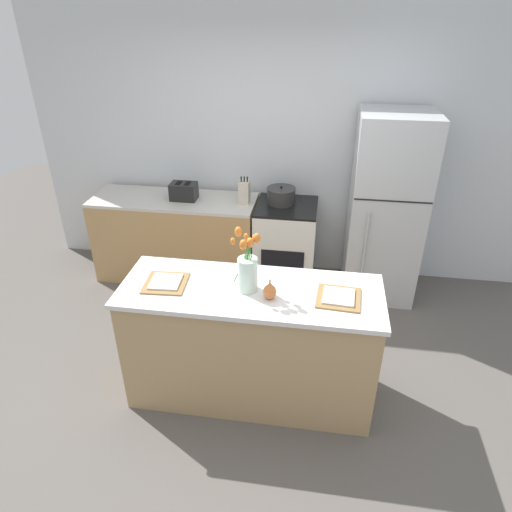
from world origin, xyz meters
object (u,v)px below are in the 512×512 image
Objects in this scene: plate_setting_left at (166,282)px; knife_block at (244,192)px; refrigerator at (386,210)px; cooking_pot at (281,196)px; plate_setting_right at (339,297)px; pear_figurine at (270,291)px; toaster at (184,191)px; stove_range at (285,245)px; flower_vase at (248,269)px.

knife_block is at bearing 80.67° from plate_setting_left.
refrigerator reaches higher than cooking_pot.
plate_setting_right is 1.87m from knife_block.
cooking_pot is at bearing 108.34° from plate_setting_right.
refrigerator reaches higher than pear_figurine.
toaster is 0.62m from knife_block.
toaster is 1.04× the size of knife_block.
plate_setting_left is (-0.69, -1.62, 0.51)m from stove_range.
toaster is at bearing -176.86° from cooking_pot.
cooking_pot is at bearing 69.46° from plate_setting_left.
flower_vase reaches higher than knife_block.
refrigerator is 6.52× the size of toaster.
flower_vase is 1.67m from cooking_pot.
plate_setting_left is at bearing -135.35° from refrigerator.
refrigerator is 1.99m from toaster.
flower_vase is 1.65× the size of knife_block.
plate_setting_left is 1.08× the size of toaster.
toaster reaches higher than plate_setting_left.
flower_vase is 1.59× the size of toaster.
flower_vase is 1.47× the size of plate_setting_left.
flower_vase is at bearing -94.18° from stove_range.
stove_range is at bearing -1.05° from knife_block.
flower_vase reaches higher than stove_range.
plate_setting_left is at bearing -113.10° from stove_range.
stove_range is 1.74m from flower_vase.
knife_block reaches higher than plate_setting_right.
plate_setting_right is at bearing -46.57° from toaster.
plate_setting_right is (1.18, 0.00, 0.00)m from plate_setting_left.
pear_figurine is 1.74m from cooking_pot.
plate_setting_left is at bearing -77.75° from toaster.
stove_range is 0.53m from cooking_pot.
knife_block reaches higher than plate_setting_left.
toaster is 0.97× the size of cooking_pot.
pear_figurine reaches higher than toaster.
cooking_pot is at bearing 3.14° from toaster.
knife_block is (0.27, 1.63, 0.05)m from plate_setting_left.
flower_vase is at bearing 1.57° from plate_setting_left.
plate_setting_left reaches higher than stove_range.
cooking_pot is (0.63, 1.67, 0.02)m from plate_setting_left.
refrigerator is 6.34× the size of cooking_pot.
flower_vase is at bearing -60.02° from toaster.
cooking_pot is (0.98, 0.05, -0.01)m from toaster.
cooking_pot reaches higher than plate_setting_left.
plate_setting_left is at bearing -178.43° from flower_vase.
pear_figurine is at bearing -86.49° from cooking_pot.
stove_range is at bearing 85.82° from flower_vase.
plate_setting_left is at bearing 180.00° from plate_setting_right.
cooking_pot is (-1.01, 0.05, 0.06)m from refrigerator.
toaster reaches higher than plate_setting_right.
stove_range is at bearing -179.96° from refrigerator.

